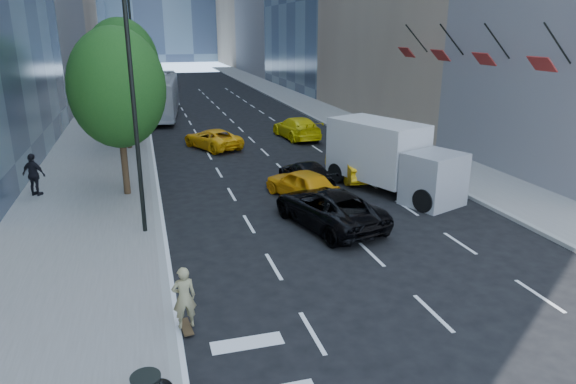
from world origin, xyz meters
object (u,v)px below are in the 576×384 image
object	(u,v)px
skateboarder	(184,301)
city_bus	(158,96)
black_sedan_mercedes	(306,175)
box_truck	(391,157)
black_sedan_lincoln	(329,208)

from	to	relation	value
skateboarder	city_bus	bearing A→B (deg)	-97.67
black_sedan_mercedes	box_truck	bearing A→B (deg)	157.68
black_sedan_lincoln	box_truck	xyz separation A→B (m)	(4.39, 3.50, 0.90)
black_sedan_lincoln	city_bus	size ratio (longest dim) A/B	0.41
skateboarder	black_sedan_lincoln	xyz separation A→B (m)	(6.10, 5.99, -0.09)
city_bus	box_truck	distance (m)	27.33
skateboarder	city_bus	xyz separation A→B (m)	(0.80, 35.05, 1.00)
black_sedan_lincoln	box_truck	distance (m)	5.69
city_bus	black_sedan_mercedes	bearing A→B (deg)	-70.05
black_sedan_lincoln	city_bus	distance (m)	29.56
black_sedan_mercedes	city_bus	distance (m)	24.82
city_bus	box_truck	bearing A→B (deg)	-63.29
skateboarder	black_sedan_mercedes	bearing A→B (deg)	-128.08
black_sedan_mercedes	city_bus	size ratio (longest dim) A/B	0.35
city_bus	black_sedan_lincoln	bearing A→B (deg)	-73.72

